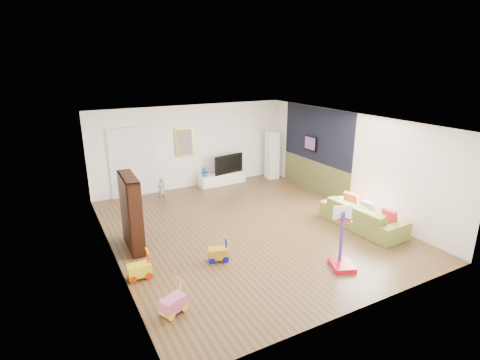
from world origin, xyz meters
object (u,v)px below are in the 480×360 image
media_console (222,179)px  bookshelf (131,213)px  basketball_hoop (344,239)px  sofa (362,216)px

media_console → bookshelf: bearing=-142.3°
bookshelf → basketball_hoop: bearing=-37.4°
media_console → basketball_hoop: basketball_hoop is taller
sofa → basketball_hoop: size_ratio=1.71×
media_console → sofa: (1.57, -4.84, 0.13)m
media_console → basketball_hoop: size_ratio=1.27×
bookshelf → sofa: size_ratio=0.76×
bookshelf → sofa: 5.59m
bookshelf → sofa: bearing=-15.5°
sofa → basketball_hoop: bearing=121.3°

